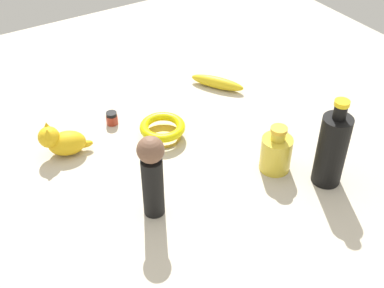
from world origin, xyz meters
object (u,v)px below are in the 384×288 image
nail_polish_jar (112,118)px  bottle_tall (332,149)px  bowl (163,129)px  banana (217,83)px  person_figure_adult (152,174)px  bottle_short (276,152)px  cat_figurine (62,141)px

nail_polish_jar → bottle_tall: bearing=-144.7°
bottle_tall → bowl: bearing=35.4°
banana → person_figure_adult: person_figure_adult is taller
person_figure_adult → bowl: bearing=-33.0°
bottle_short → bottle_tall: size_ratio=0.54×
nail_polish_jar → person_figure_adult: size_ratio=0.17×
bowl → bottle_tall: bottle_tall is taller
cat_figurine → person_figure_adult: (-0.31, -0.10, 0.07)m
cat_figurine → banana: 0.54m
banana → cat_figurine: bearing=62.4°
bowl → bottle_short: 0.32m
bowl → bottle_tall: size_ratio=0.53×
nail_polish_jar → banana: bearing=-89.7°
bowl → bottle_tall: bearing=-144.6°
cat_figurine → banana: bearing=-83.7°
banana → bottle_short: 0.41m
nail_polish_jar → bottle_tall: 0.62m
bottle_tall → person_figure_adult: size_ratio=1.10×
bottle_tall → bottle_short: bearing=37.9°
banana → bowl: bearing=82.4°
banana → nail_polish_jar: size_ratio=4.67×
bowl → banana: (0.13, -0.27, -0.01)m
bowl → bottle_short: size_ratio=0.98×
bottle_short → cat_figurine: bearing=52.3°
nail_polish_jar → person_figure_adult: 0.39m
bowl → person_figure_adult: (-0.24, 0.16, 0.09)m
bowl → bottle_short: bearing=-145.6°
cat_figurine → banana: cat_figurine is taller
banana → bottle_tall: 0.51m
cat_figurine → banana: size_ratio=0.77×
cat_figurine → bowl: cat_figurine is taller
cat_figurine → bottle_short: 0.56m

